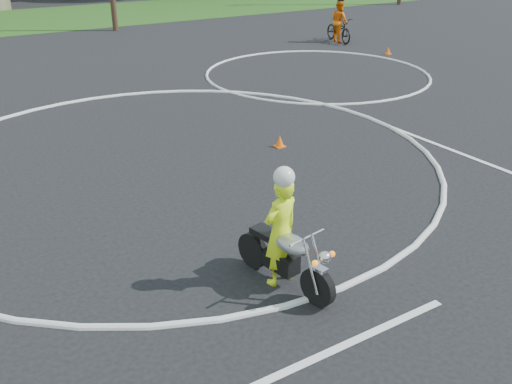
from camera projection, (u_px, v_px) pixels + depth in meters
ground at (238, 212)px, 10.75m from camera, size 120.00×120.00×0.00m
course_markings at (226, 128)px, 15.13m from camera, size 19.05×19.05×0.12m
primary_motorcycle at (286, 257)px, 8.35m from camera, size 0.67×1.93×1.02m
rider_primary_grp at (281, 228)px, 8.27m from camera, size 0.69×0.52×1.89m
rider_second_grp at (339, 26)px, 26.17m from camera, size 1.08×2.18×2.01m
traffic_cones at (314, 117)px, 15.60m from camera, size 22.83×13.32×0.30m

